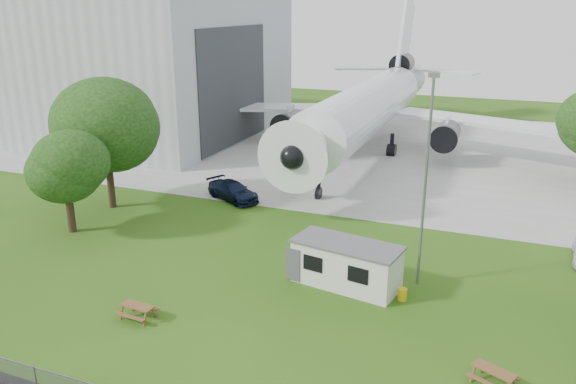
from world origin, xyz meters
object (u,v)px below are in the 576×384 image
(hangar, at_px, (98,55))
(airliner, at_px, (370,104))
(site_cabin, at_px, (347,264))
(picnic_west, at_px, (138,318))

(hangar, height_order, airliner, hangar)
(site_cabin, xyz_separation_m, picnic_west, (-9.03, -7.50, -1.31))
(airliner, bearing_deg, picnic_west, -93.94)
(site_cabin, height_order, picnic_west, site_cabin)
(airliner, height_order, site_cabin, airliner)
(airliner, bearing_deg, site_cabin, -78.54)
(airliner, bearing_deg, hangar, 179.78)
(hangar, bearing_deg, airliner, -0.22)
(hangar, xyz_separation_m, site_cabin, (42.33, -31.48, -8.09))
(site_cabin, bearing_deg, airliner, 101.46)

